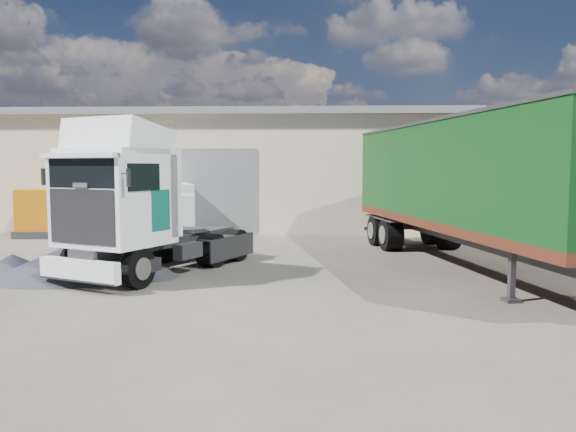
{
  "coord_description": "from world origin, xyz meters",
  "views": [
    {
      "loc": [
        2.21,
        -13.25,
        2.84
      ],
      "look_at": [
        1.6,
        3.0,
        1.41
      ],
      "focal_mm": 35.0,
      "sensor_mm": 36.0,
      "label": 1
    }
  ],
  "objects_px": {
    "box_trailer": "(467,179)",
    "panel_van": "(161,209)",
    "tractor_unit": "(136,212)",
    "orange_skip": "(60,216)"
  },
  "relations": [
    {
      "from": "panel_van",
      "to": "orange_skip",
      "type": "distance_m",
      "value": 4.13
    },
    {
      "from": "box_trailer",
      "to": "orange_skip",
      "type": "relative_size",
      "value": 3.94
    },
    {
      "from": "orange_skip",
      "to": "box_trailer",
      "type": "bearing_deg",
      "value": -27.44
    },
    {
      "from": "tractor_unit",
      "to": "orange_skip",
      "type": "xyz_separation_m",
      "value": [
        -5.78,
        8.31,
        -0.84
      ]
    },
    {
      "from": "tractor_unit",
      "to": "box_trailer",
      "type": "relative_size",
      "value": 0.49
    },
    {
      "from": "box_trailer",
      "to": "orange_skip",
      "type": "distance_m",
      "value": 16.13
    },
    {
      "from": "orange_skip",
      "to": "tractor_unit",
      "type": "bearing_deg",
      "value": -58.4
    },
    {
      "from": "box_trailer",
      "to": "panel_van",
      "type": "xyz_separation_m",
      "value": [
        -10.53,
        6.93,
        -1.39
      ]
    },
    {
      "from": "tractor_unit",
      "to": "panel_van",
      "type": "xyz_separation_m",
      "value": [
        -1.68,
        8.67,
        -0.56
      ]
    },
    {
      "from": "orange_skip",
      "to": "panel_van",
      "type": "bearing_deg",
      "value": 1.75
    }
  ]
}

